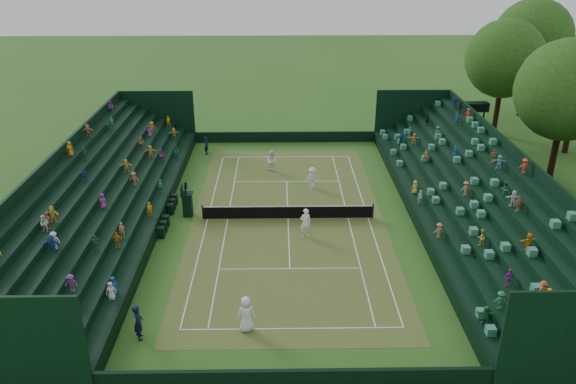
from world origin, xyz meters
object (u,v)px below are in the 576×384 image
at_px(umpire_chair, 187,201).
at_px(player_far_west, 272,161).
at_px(tennis_net, 288,212).
at_px(player_far_east, 312,178).
at_px(player_near_west, 246,314).
at_px(player_near_east, 306,223).

distance_m(umpire_chair, player_far_west, 9.85).
relative_size(tennis_net, umpire_chair, 4.62).
bearing_deg(player_far_east, player_near_west, -123.83).
xyz_separation_m(tennis_net, player_far_east, (1.95, 5.18, 0.32)).
bearing_deg(player_far_east, player_far_west, 112.13).
distance_m(tennis_net, player_far_west, 8.69).
bearing_deg(player_far_west, player_far_east, -29.89).
height_order(player_near_east, player_far_west, player_near_east).
relative_size(player_near_west, player_far_west, 1.06).
distance_m(tennis_net, player_far_east, 5.54).
bearing_deg(tennis_net, player_near_west, -100.49).
distance_m(player_near_west, player_near_east, 9.98).
bearing_deg(umpire_chair, player_near_west, -69.50).
xyz_separation_m(umpire_chair, player_near_west, (4.68, -12.52, -0.13)).
xyz_separation_m(player_near_west, player_far_east, (4.16, 17.11, -0.10)).
bearing_deg(player_far_west, umpire_chair, -107.71).
bearing_deg(player_far_west, player_near_west, -75.10).
xyz_separation_m(tennis_net, player_far_west, (-1.16, 8.60, 0.36)).
height_order(player_near_west, player_near_east, player_near_east).
bearing_deg(player_near_east, player_far_west, -89.73).
height_order(tennis_net, umpire_chair, umpire_chair).
bearing_deg(umpire_chair, tennis_net, -4.85).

